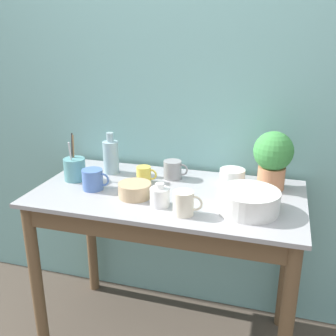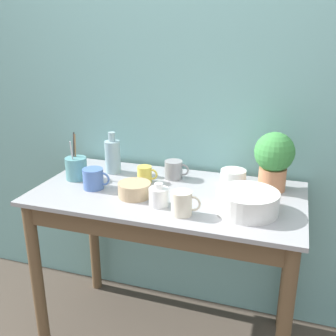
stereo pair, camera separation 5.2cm
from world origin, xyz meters
name	(u,v)px [view 1 (the left image)]	position (x,y,z in m)	size (l,w,h in m)	color
wall_back	(189,108)	(0.00, 0.73, 1.20)	(6.00, 0.05, 2.40)	#7AB2B2
counter_table	(167,228)	(0.00, 0.31, 0.69)	(1.27, 0.67, 0.87)	brown
potted_plant	(273,157)	(0.47, 0.52, 1.03)	(0.19, 0.19, 0.28)	tan
bowl_wash_large	(248,201)	(0.39, 0.23, 0.92)	(0.26, 0.26, 0.09)	silver
bottle_tall	(111,156)	(-0.37, 0.50, 0.96)	(0.08, 0.08, 0.22)	#93B2BC
bottle_short	(160,196)	(0.01, 0.18, 0.91)	(0.09, 0.09, 0.10)	white
mug_grey	(173,170)	(-0.03, 0.52, 0.92)	(0.13, 0.09, 0.09)	gray
mug_yellow	(144,174)	(-0.15, 0.42, 0.91)	(0.11, 0.07, 0.08)	#E5CC4C
mug_blue	(93,179)	(-0.36, 0.26, 0.92)	(0.14, 0.10, 0.10)	#4C70B7
mug_cream	(184,203)	(0.13, 0.12, 0.92)	(0.13, 0.09, 0.10)	beige
bowl_small_enamel_white	(232,176)	(0.28, 0.54, 0.90)	(0.13, 0.13, 0.07)	silver
bowl_small_tan	(135,190)	(-0.13, 0.23, 0.90)	(0.15, 0.15, 0.07)	tan
utensil_cup	(75,169)	(-0.50, 0.35, 0.93)	(0.11, 0.11, 0.24)	#569399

